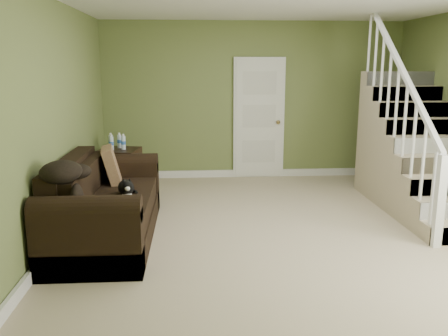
{
  "coord_description": "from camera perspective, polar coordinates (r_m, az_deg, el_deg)",
  "views": [
    {
      "loc": [
        -1.01,
        -5.22,
        1.91
      ],
      "look_at": [
        -0.65,
        0.21,
        0.71
      ],
      "focal_mm": 38.0,
      "sensor_mm": 36.0,
      "label": 1
    }
  ],
  "objects": [
    {
      "name": "floor",
      "position": [
        5.64,
        6.84,
        -7.43
      ],
      "size": [
        5.0,
        5.5,
        0.01
      ],
      "primitive_type": "cube",
      "color": "tan",
      "rests_on": "ground"
    },
    {
      "name": "banana",
      "position": [
        4.95,
        -11.81,
        -4.16
      ],
      "size": [
        0.19,
        0.21,
        0.06
      ],
      "primitive_type": "ellipsoid",
      "rotation": [
        0.0,
        0.0,
        0.7
      ],
      "color": "yellow",
      "rests_on": "sofa"
    },
    {
      "name": "door",
      "position": [
        8.05,
        4.22,
        5.95
      ],
      "size": [
        0.86,
        0.12,
        2.02
      ],
      "color": "white",
      "rests_on": "floor"
    },
    {
      "name": "baseboard_left",
      "position": [
        5.72,
        -18.46,
        -7.08
      ],
      "size": [
        0.04,
        5.5,
        0.12
      ],
      "primitive_type": "cube",
      "color": "white",
      "rests_on": "floor"
    },
    {
      "name": "staircase",
      "position": [
        6.99,
        21.79,
        1.08
      ],
      "size": [
        1.0,
        2.51,
        2.82
      ],
      "color": "tan",
      "rests_on": "floor"
    },
    {
      "name": "side_table",
      "position": [
        7.27,
        -12.45,
        -0.3
      ],
      "size": [
        0.65,
        0.65,
        0.9
      ],
      "rotation": [
        0.0,
        0.0,
        -0.18
      ],
      "color": "black",
      "rests_on": "floor"
    },
    {
      "name": "baseboard_back",
      "position": [
        8.21,
        3.41,
        -0.62
      ],
      "size": [
        5.0,
        0.04,
        0.12
      ],
      "primitive_type": "cube",
      "color": "white",
      "rests_on": "floor"
    },
    {
      "name": "throw_blanket",
      "position": [
        4.64,
        -19.02,
        -0.44
      ],
      "size": [
        0.44,
        0.54,
        0.2
      ],
      "primitive_type": "ellipsoid",
      "rotation": [
        0.0,
        0.0,
        0.14
      ],
      "color": "black",
      "rests_on": "sofa"
    },
    {
      "name": "cat",
      "position": [
        5.34,
        -11.73,
        -2.33
      ],
      "size": [
        0.27,
        0.46,
        0.23
      ],
      "rotation": [
        0.0,
        0.0,
        0.21
      ],
      "color": "black",
      "rests_on": "sofa"
    },
    {
      "name": "sofa",
      "position": [
        5.43,
        -14.35,
        -4.74
      ],
      "size": [
        0.98,
        2.27,
        0.9
      ],
      "color": "black",
      "rests_on": "floor"
    },
    {
      "name": "wall_left",
      "position": [
        5.46,
        -19.66,
        5.31
      ],
      "size": [
        0.04,
        5.5,
        2.6
      ],
      "primitive_type": "cube",
      "color": "olive",
      "rests_on": "floor"
    },
    {
      "name": "wall_back",
      "position": [
        8.05,
        3.5,
        8.06
      ],
      "size": [
        5.0,
        0.04,
        2.6
      ],
      "primitive_type": "cube",
      "color": "olive",
      "rests_on": "floor"
    },
    {
      "name": "wall_front",
      "position": [
        2.73,
        18.04,
        -1.03
      ],
      "size": [
        5.0,
        0.04,
        2.6
      ],
      "primitive_type": "cube",
      "color": "olive",
      "rests_on": "floor"
    },
    {
      "name": "throw_pillow",
      "position": [
        5.96,
        -13.34,
        0.2
      ],
      "size": [
        0.3,
        0.51,
        0.5
      ],
      "primitive_type": "cube",
      "rotation": [
        0.0,
        -0.24,
        0.15
      ],
      "color": "#513220",
      "rests_on": "sofa"
    }
  ]
}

